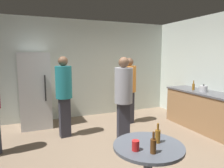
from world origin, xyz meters
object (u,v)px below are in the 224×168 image
object	(u,v)px
refrigerator	(35,90)
beer_bottle_brown	(153,145)
kettle	(204,89)
foreground_table	(148,154)
beer_bottle_on_counter	(193,86)
person_in_gray_shirt	(124,95)
person_in_orange_shirt	(129,86)
plastic_cup_red	(136,146)
person_in_teal_shirt	(64,90)
beer_bottle_amber	(158,136)

from	to	relation	value
refrigerator	beer_bottle_brown	distance (m)	3.66
kettle	foreground_table	world-z (taller)	kettle
kettle	beer_bottle_on_counter	distance (m)	0.30
refrigerator	person_in_gray_shirt	bearing A→B (deg)	-49.86
beer_bottle_on_counter	person_in_orange_shirt	size ratio (longest dim) A/B	0.14
plastic_cup_red	person_in_gray_shirt	bearing A→B (deg)	68.21
person_in_teal_shirt	beer_bottle_amber	bearing A→B (deg)	9.90
kettle	beer_bottle_brown	size ratio (longest dim) A/B	1.06
beer_bottle_on_counter	beer_bottle_brown	size ratio (longest dim) A/B	1.00
refrigerator	beer_bottle_amber	world-z (taller)	refrigerator
beer_bottle_on_counter	person_in_gray_shirt	xyz separation A→B (m)	(-2.06, -0.35, 0.02)
person_in_orange_shirt	kettle	bearing A→B (deg)	45.03
person_in_gray_shirt	person_in_teal_shirt	xyz separation A→B (m)	(-0.97, 0.86, 0.01)
beer_bottle_amber	plastic_cup_red	xyz separation A→B (m)	(-0.33, -0.07, -0.03)
plastic_cup_red	beer_bottle_brown	bearing A→B (deg)	-42.32
kettle	beer_bottle_amber	distance (m)	2.87
foreground_table	person_in_orange_shirt	bearing A→B (deg)	66.72
beer_bottle_amber	person_in_teal_shirt	size ratio (longest dim) A/B	0.13
beer_bottle_on_counter	beer_bottle_amber	distance (m)	3.04
beer_bottle_on_counter	foreground_table	world-z (taller)	beer_bottle_on_counter
kettle	person_in_teal_shirt	distance (m)	3.14
foreground_table	kettle	bearing A→B (deg)	32.44
person_in_teal_shirt	beer_bottle_brown	bearing A→B (deg)	4.72
plastic_cup_red	refrigerator	bearing A→B (deg)	104.11
foreground_table	beer_bottle_brown	world-z (taller)	beer_bottle_brown
plastic_cup_red	person_in_teal_shirt	world-z (taller)	person_in_teal_shirt
beer_bottle_amber	beer_bottle_on_counter	bearing A→B (deg)	38.47
beer_bottle_amber	person_in_gray_shirt	bearing A→B (deg)	78.44
beer_bottle_brown	beer_bottle_amber	bearing A→B (deg)	45.39
foreground_table	beer_bottle_amber	xyz separation A→B (m)	(0.13, 0.01, 0.19)
plastic_cup_red	person_in_orange_shirt	xyz separation A→B (m)	(1.35, 2.73, 0.19)
foreground_table	person_in_teal_shirt	world-z (taller)	person_in_teal_shirt
refrigerator	beer_bottle_on_counter	size ratio (longest dim) A/B	7.83
refrigerator	plastic_cup_red	size ratio (longest dim) A/B	16.36
person_in_gray_shirt	person_in_orange_shirt	xyz separation A→B (m)	(0.71, 1.12, -0.02)
person_in_gray_shirt	foreground_table	bearing A→B (deg)	-5.81
refrigerator	kettle	bearing A→B (deg)	-25.92
plastic_cup_red	person_in_teal_shirt	size ratio (longest dim) A/B	0.06
plastic_cup_red	person_in_teal_shirt	distance (m)	2.51
person_in_gray_shirt	person_in_orange_shirt	bearing A→B (deg)	157.87
beer_bottle_on_counter	refrigerator	bearing A→B (deg)	158.07
beer_bottle_amber	plastic_cup_red	world-z (taller)	beer_bottle_amber
kettle	beer_bottle_brown	xyz separation A→B (m)	(-2.58, -1.78, -0.15)
refrigerator	beer_bottle_on_counter	world-z (taller)	refrigerator
kettle	person_in_orange_shirt	world-z (taller)	person_in_orange_shirt
person_in_orange_shirt	beer_bottle_brown	bearing A→B (deg)	-29.84
kettle	plastic_cup_red	bearing A→B (deg)	-148.56
refrigerator	beer_bottle_brown	size ratio (longest dim) A/B	7.83
refrigerator	beer_bottle_on_counter	distance (m)	3.84
beer_bottle_brown	plastic_cup_red	distance (m)	0.19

